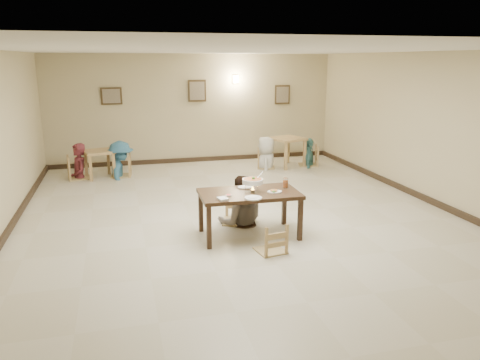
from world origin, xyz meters
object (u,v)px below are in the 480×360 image
object	(u,v)px
main_table	(249,197)
bg_diner_c	(266,137)
bg_table_left	(99,156)
chair_far	(237,193)
bg_chair_rl	(266,150)
curry_warmer	(253,181)
main_diner	(241,176)
bg_chair_lr	(120,156)
drink_glass	(285,183)
bg_diner_a	(77,143)
bg_table_right	(287,143)
bg_diner_b	(119,141)
chair_near	(271,224)
bg_chair_rr	(309,146)
bg_chair_ll	(78,157)
bg_diner_d	(309,138)

from	to	relation	value
main_table	bg_diner_c	world-z (taller)	bg_diner_c
bg_table_left	bg_diner_c	xyz separation A→B (m)	(4.30, -0.03, 0.30)
chair_far	bg_chair_rl	distance (m)	4.42
main_table	curry_warmer	distance (m)	0.26
main_diner	bg_diner_c	bearing A→B (deg)	-104.39
bg_table_left	bg_chair_lr	xyz separation A→B (m)	(0.50, -0.02, -0.03)
drink_glass	bg_diner_a	xyz separation A→B (m)	(-3.65, 4.66, 0.04)
main_table	bg_table_right	world-z (taller)	bg_table_right
chair_far	bg_diner_b	size ratio (longest dim) A/B	0.61
drink_glass	bg_chair_rl	xyz separation A→B (m)	(1.15, 4.61, -0.35)
bg_diner_a	main_table	bearing A→B (deg)	15.18
bg_diner_b	bg_diner_c	size ratio (longest dim) A/B	1.05
bg_diner_b	chair_near	bearing A→B (deg)	-156.32
chair_far	curry_warmer	xyz separation A→B (m)	(0.07, -0.71, 0.38)
chair_far	main_table	bearing A→B (deg)	-70.18
chair_near	curry_warmer	distance (m)	0.87
main_diner	bg_diner_b	bearing A→B (deg)	-54.66
bg_table_right	bg_chair_rr	world-z (taller)	bg_chair_rr
chair_near	bg_diner_b	xyz separation A→B (m)	(-2.13, 5.46, 0.45)
main_table	curry_warmer	xyz separation A→B (m)	(0.05, -0.01, 0.26)
curry_warmer	bg_chair_lr	bearing A→B (deg)	113.37
main_table	main_diner	bearing A→B (deg)	88.26
bg_table_left	bg_chair_rr	distance (m)	5.52
curry_warmer	bg_chair_lr	size ratio (longest dim) A/B	0.36
chair_far	bg_table_left	distance (m)	4.75
bg_table_right	bg_diner_a	world-z (taller)	bg_diner_a
main_diner	bg_diner_b	distance (m)	4.58
bg_chair_ll	main_table	bearing A→B (deg)	-156.72
bg_table_left	bg_chair_rr	world-z (taller)	bg_chair_rr
main_diner	drink_glass	xyz separation A→B (m)	(0.63, -0.52, -0.04)
bg_chair_lr	bg_diner_c	xyz separation A→B (m)	(3.80, -0.02, 0.33)
chair_near	bg_diner_b	world-z (taller)	bg_diner_b
main_table	bg_chair_ll	xyz separation A→B (m)	(-2.99, 4.77, -0.13)
bg_chair_ll	bg_diner_a	xyz separation A→B (m)	(0.00, -0.00, 0.33)
chair_near	bg_diner_d	bearing A→B (deg)	-127.56
chair_far	drink_glass	size ratio (longest dim) A/B	6.54
drink_glass	curry_warmer	bearing A→B (deg)	-169.27
main_table	main_diner	xyz separation A→B (m)	(0.03, 0.63, 0.20)
bg_diner_a	bg_diner_b	distance (m)	0.99
bg_chair_lr	drink_glass	bearing A→B (deg)	35.54
bg_table_left	bg_chair_ll	bearing A→B (deg)	178.21
chair_far	bg_table_left	size ratio (longest dim) A/B	1.33
chair_far	main_diner	size ratio (longest dim) A/B	0.63
drink_glass	bg_chair_ll	xyz separation A→B (m)	(-3.65, 4.66, -0.29)
curry_warmer	bg_diner_d	distance (m)	5.57
main_diner	bg_chair_ll	distance (m)	5.13
chair_far	bg_chair_ll	xyz separation A→B (m)	(-2.97, 4.07, -0.01)
chair_near	chair_far	bearing A→B (deg)	-93.28
chair_far	main_diner	world-z (taller)	main_diner
main_diner	curry_warmer	xyz separation A→B (m)	(0.02, -0.64, 0.05)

